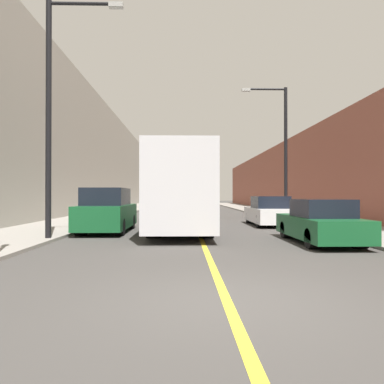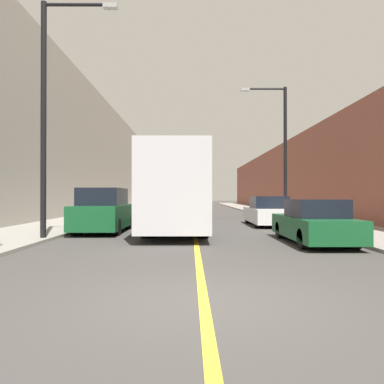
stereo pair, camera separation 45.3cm
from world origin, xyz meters
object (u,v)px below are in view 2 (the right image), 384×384
object	(u,v)px
car_right_near	(314,223)
street_lamp_left	(50,104)
street_lamp_right	(281,144)
bus	(178,190)
parked_suv_left	(104,212)
car_right_mid	(268,212)

from	to	relation	value
car_right_near	street_lamp_left	distance (m)	10.00
street_lamp_left	street_lamp_right	size ratio (longest dim) A/B	1.06
car_right_near	street_lamp_left	xyz separation A→B (m)	(-9.06, 0.77, 4.16)
car_right_near	street_lamp_right	bearing A→B (deg)	82.59
street_lamp_left	street_lamp_right	bearing A→B (deg)	40.03
street_lamp_right	bus	bearing A→B (deg)	-145.91
bus	parked_suv_left	xyz separation A→B (m)	(-3.17, -1.55, -0.98)
parked_suv_left	street_lamp_left	world-z (taller)	street_lamp_left
bus	street_lamp_right	xyz separation A→B (m)	(5.91, 4.00, 2.71)
bus	parked_suv_left	bearing A→B (deg)	-153.88
bus	street_lamp_right	bearing A→B (deg)	34.09
parked_suv_left	car_right_mid	distance (m)	8.51
parked_suv_left	car_right_near	xyz separation A→B (m)	(7.85, -3.86, -0.22)
car_right_mid	street_lamp_left	bearing A→B (deg)	-144.50
street_lamp_right	parked_suv_left	bearing A→B (deg)	-148.54
car_right_mid	street_lamp_right	distance (m)	4.63
parked_suv_left	street_lamp_right	bearing A→B (deg)	31.46
street_lamp_left	street_lamp_right	distance (m)	13.43
bus	street_lamp_left	distance (m)	7.03
bus	car_right_mid	xyz separation A→B (m)	(4.65, 1.80, -1.16)
bus	street_lamp_left	world-z (taller)	street_lamp_left
street_lamp_left	car_right_near	bearing A→B (deg)	-4.86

